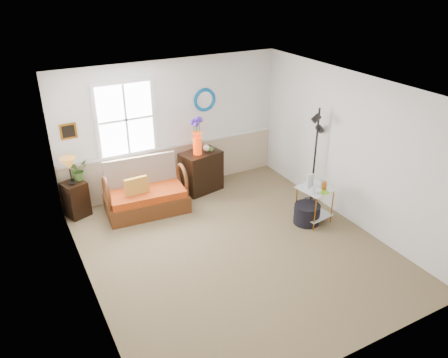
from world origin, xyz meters
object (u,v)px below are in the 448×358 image
lamp_stand (76,199)px  cabinet (201,171)px  floor_lamp (315,157)px  ottoman (307,214)px  loveseat (146,188)px  side_table (314,205)px

lamp_stand → cabinet: bearing=-4.0°
cabinet → floor_lamp: (1.65, -1.45, 0.53)m
lamp_stand → cabinet: cabinet is taller
floor_lamp → ottoman: floor_lamp is taller
cabinet → loveseat: bearing=-178.8°
loveseat → lamp_stand: loveseat is taller
loveseat → ottoman: (2.35, -1.74, -0.30)m
floor_lamp → cabinet: bearing=141.7°
cabinet → floor_lamp: floor_lamp is taller
lamp_stand → side_table: size_ratio=0.99×
ottoman → loveseat: bearing=143.5°
loveseat → lamp_stand: (-1.17, 0.45, -0.15)m
loveseat → floor_lamp: (2.90, -1.17, 0.46)m
cabinet → ottoman: size_ratio=1.79×
cabinet → ottoman: (1.09, -2.02, -0.23)m
ottoman → lamp_stand: bearing=148.1°
loveseat → lamp_stand: size_ratio=2.21×
cabinet → ottoman: bearing=-73.1°
cabinet → side_table: 2.38m
lamp_stand → floor_lamp: (4.08, -1.62, 0.61)m
side_table → loveseat: bearing=144.9°
side_table → floor_lamp: floor_lamp is taller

